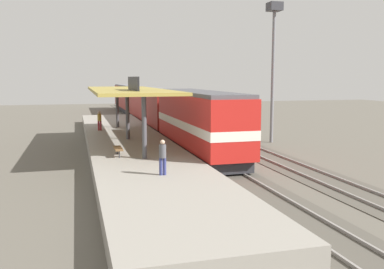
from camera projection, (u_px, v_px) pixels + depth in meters
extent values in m
plane|color=#5B564C|center=(211.00, 147.00, 33.78)|extent=(120.00, 120.00, 0.00)
cube|color=#4E4941|center=(186.00, 148.00, 33.25)|extent=(3.20, 110.00, 0.04)
cube|color=gray|center=(178.00, 147.00, 33.05)|extent=(0.10, 110.00, 0.16)
cube|color=gray|center=(195.00, 147.00, 33.43)|extent=(0.10, 110.00, 0.16)
cube|color=#4E4941|center=(241.00, 145.00, 34.46)|extent=(3.20, 110.00, 0.04)
cube|color=gray|center=(232.00, 145.00, 34.26)|extent=(0.10, 110.00, 0.16)
cube|color=gray|center=(249.00, 144.00, 34.64)|extent=(0.10, 110.00, 0.16)
cube|color=gray|center=(128.00, 145.00, 31.97)|extent=(6.00, 44.00, 0.90)
cylinder|color=#47474C|center=(144.00, 128.00, 24.03)|extent=(0.28, 0.28, 3.60)
cylinder|color=#47474C|center=(128.00, 116.00, 31.67)|extent=(0.28, 0.28, 3.60)
cylinder|color=#47474C|center=(117.00, 108.00, 39.31)|extent=(0.28, 0.28, 3.60)
cube|color=#A38E3D|center=(127.00, 90.00, 31.41)|extent=(5.20, 18.00, 0.20)
cube|color=black|center=(133.00, 83.00, 27.90)|extent=(0.12, 4.80, 0.90)
cylinder|color=#333338|center=(119.00, 154.00, 24.39)|extent=(0.07, 0.07, 0.42)
cylinder|color=#333338|center=(117.00, 151.00, 25.63)|extent=(0.07, 0.07, 0.42)
cube|color=brown|center=(118.00, 148.00, 24.97)|extent=(0.44, 1.70, 0.08)
cube|color=#28282D|center=(199.00, 149.00, 29.91)|extent=(2.60, 13.60, 0.70)
cube|color=red|center=(199.00, 119.00, 29.63)|extent=(2.90, 14.40, 3.50)
cube|color=#4C4C51|center=(199.00, 93.00, 29.38)|extent=(2.78, 14.11, 0.24)
cube|color=silver|center=(199.00, 123.00, 29.67)|extent=(2.93, 14.43, 0.56)
cube|color=#28282D|center=(154.00, 123.00, 47.10)|extent=(2.60, 19.20, 0.70)
cube|color=maroon|center=(153.00, 105.00, 46.83)|extent=(2.90, 20.00, 3.30)
cube|color=slate|center=(153.00, 89.00, 46.60)|extent=(2.78, 19.60, 0.24)
cube|color=#28282D|center=(130.00, 109.00, 66.97)|extent=(2.60, 19.20, 0.70)
cube|color=maroon|center=(130.00, 97.00, 66.70)|extent=(2.90, 20.00, 3.30)
cube|color=slate|center=(130.00, 86.00, 66.46)|extent=(2.78, 19.60, 0.24)
cube|color=#28282D|center=(220.00, 132.00, 39.28)|extent=(2.50, 11.20, 0.70)
cube|color=#6B6056|center=(220.00, 114.00, 39.06)|extent=(2.80, 12.00, 2.60)
cube|color=#554D45|center=(220.00, 99.00, 38.87)|extent=(2.69, 11.76, 0.24)
cylinder|color=slate|center=(273.00, 78.00, 35.46)|extent=(0.28, 0.28, 11.00)
cube|color=#333338|center=(275.00, 7.00, 34.68)|extent=(1.10, 1.10, 0.70)
cylinder|color=navy|center=(161.00, 167.00, 20.05)|extent=(0.16, 0.16, 0.84)
cylinder|color=navy|center=(165.00, 166.00, 20.10)|extent=(0.16, 0.16, 0.84)
cylinder|color=#4C4C51|center=(163.00, 151.00, 19.97)|extent=(0.34, 0.34, 0.64)
sphere|color=tan|center=(162.00, 142.00, 19.92)|extent=(0.23, 0.23, 0.23)
cylinder|color=maroon|center=(99.00, 126.00, 37.03)|extent=(0.16, 0.16, 0.84)
cylinder|color=maroon|center=(101.00, 126.00, 37.08)|extent=(0.16, 0.16, 0.84)
cylinder|color=olive|center=(99.00, 117.00, 36.95)|extent=(0.34, 0.34, 0.64)
sphere|color=tan|center=(99.00, 112.00, 36.90)|extent=(0.23, 0.23, 0.23)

